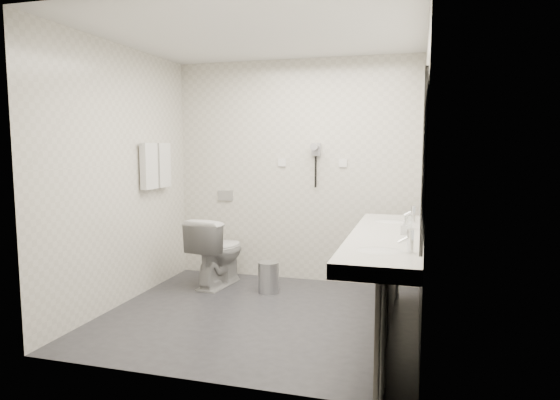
% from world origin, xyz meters
% --- Properties ---
extents(floor, '(2.80, 2.80, 0.00)m').
position_xyz_m(floor, '(0.00, 0.00, 0.00)').
color(floor, '#26262B').
rests_on(floor, ground).
extents(ceiling, '(2.80, 2.80, 0.00)m').
position_xyz_m(ceiling, '(0.00, 0.00, 2.50)').
color(ceiling, silver).
rests_on(ceiling, wall_back).
extents(wall_back, '(2.80, 0.00, 2.80)m').
position_xyz_m(wall_back, '(0.00, 1.30, 1.25)').
color(wall_back, beige).
rests_on(wall_back, floor).
extents(wall_front, '(2.80, 0.00, 2.80)m').
position_xyz_m(wall_front, '(0.00, -1.30, 1.25)').
color(wall_front, beige).
rests_on(wall_front, floor).
extents(wall_left, '(0.00, 2.60, 2.60)m').
position_xyz_m(wall_left, '(-1.40, 0.00, 1.25)').
color(wall_left, beige).
rests_on(wall_left, floor).
extents(wall_right, '(0.00, 2.60, 2.60)m').
position_xyz_m(wall_right, '(1.40, 0.00, 1.25)').
color(wall_right, beige).
rests_on(wall_right, floor).
extents(vanity_counter, '(0.55, 2.20, 0.10)m').
position_xyz_m(vanity_counter, '(1.12, -0.20, 0.80)').
color(vanity_counter, silver).
rests_on(vanity_counter, floor).
extents(vanity_panel, '(0.03, 2.15, 0.75)m').
position_xyz_m(vanity_panel, '(1.15, -0.20, 0.38)').
color(vanity_panel, gray).
rests_on(vanity_panel, floor).
extents(vanity_post_near, '(0.06, 0.06, 0.75)m').
position_xyz_m(vanity_post_near, '(1.18, -1.24, 0.38)').
color(vanity_post_near, silver).
rests_on(vanity_post_near, floor).
extents(vanity_post_far, '(0.06, 0.06, 0.75)m').
position_xyz_m(vanity_post_far, '(1.18, 0.84, 0.38)').
color(vanity_post_far, silver).
rests_on(vanity_post_far, floor).
extents(mirror, '(0.02, 2.20, 1.05)m').
position_xyz_m(mirror, '(1.39, -0.20, 1.45)').
color(mirror, '#B2BCC6').
rests_on(mirror, wall_right).
extents(basin_near, '(0.40, 0.31, 0.05)m').
position_xyz_m(basin_near, '(1.12, -0.85, 0.83)').
color(basin_near, silver).
rests_on(basin_near, vanity_counter).
extents(basin_far, '(0.40, 0.31, 0.05)m').
position_xyz_m(basin_far, '(1.12, 0.45, 0.83)').
color(basin_far, silver).
rests_on(basin_far, vanity_counter).
extents(faucet_near, '(0.04, 0.04, 0.15)m').
position_xyz_m(faucet_near, '(1.32, -0.85, 0.92)').
color(faucet_near, silver).
rests_on(faucet_near, vanity_counter).
extents(faucet_far, '(0.04, 0.04, 0.15)m').
position_xyz_m(faucet_far, '(1.32, 0.45, 0.92)').
color(faucet_far, silver).
rests_on(faucet_far, vanity_counter).
extents(soap_bottle_a, '(0.05, 0.05, 0.11)m').
position_xyz_m(soap_bottle_a, '(1.26, -0.19, 0.91)').
color(soap_bottle_a, silver).
rests_on(soap_bottle_a, vanity_counter).
extents(glass_left, '(0.08, 0.08, 0.12)m').
position_xyz_m(glass_left, '(1.29, 0.07, 0.91)').
color(glass_left, silver).
rests_on(glass_left, vanity_counter).
extents(toilet, '(0.52, 0.80, 0.76)m').
position_xyz_m(toilet, '(-0.75, 0.80, 0.38)').
color(toilet, silver).
rests_on(toilet, floor).
extents(flush_plate, '(0.18, 0.02, 0.12)m').
position_xyz_m(flush_plate, '(-0.85, 1.29, 0.95)').
color(flush_plate, '#B2B5BA').
rests_on(flush_plate, wall_back).
extents(pedal_bin, '(0.24, 0.24, 0.31)m').
position_xyz_m(pedal_bin, '(-0.13, 0.69, 0.16)').
color(pedal_bin, '#B2B5BA').
rests_on(pedal_bin, floor).
extents(bin_lid, '(0.22, 0.22, 0.02)m').
position_xyz_m(bin_lid, '(-0.13, 0.69, 0.32)').
color(bin_lid, '#B2B5BA').
rests_on(bin_lid, pedal_bin).
extents(towel_rail, '(0.02, 0.62, 0.02)m').
position_xyz_m(towel_rail, '(-1.35, 0.55, 1.55)').
color(towel_rail, silver).
rests_on(towel_rail, wall_left).
extents(towel_near, '(0.07, 0.24, 0.48)m').
position_xyz_m(towel_near, '(-1.34, 0.41, 1.33)').
color(towel_near, silver).
rests_on(towel_near, towel_rail).
extents(towel_far, '(0.07, 0.24, 0.48)m').
position_xyz_m(towel_far, '(-1.34, 0.69, 1.33)').
color(towel_far, silver).
rests_on(towel_far, towel_rail).
extents(dryer_cradle, '(0.10, 0.04, 0.14)m').
position_xyz_m(dryer_cradle, '(0.25, 1.27, 1.50)').
color(dryer_cradle, gray).
rests_on(dryer_cradle, wall_back).
extents(dryer_barrel, '(0.08, 0.14, 0.08)m').
position_xyz_m(dryer_barrel, '(0.25, 1.20, 1.53)').
color(dryer_barrel, gray).
rests_on(dryer_barrel, dryer_cradle).
extents(dryer_cord, '(0.02, 0.02, 0.35)m').
position_xyz_m(dryer_cord, '(0.25, 1.26, 1.25)').
color(dryer_cord, black).
rests_on(dryer_cord, dryer_cradle).
extents(switch_plate_a, '(0.09, 0.02, 0.09)m').
position_xyz_m(switch_plate_a, '(-0.15, 1.29, 1.35)').
color(switch_plate_a, silver).
rests_on(switch_plate_a, wall_back).
extents(switch_plate_b, '(0.09, 0.02, 0.09)m').
position_xyz_m(switch_plate_b, '(0.55, 1.29, 1.35)').
color(switch_plate_b, silver).
rests_on(switch_plate_b, wall_back).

